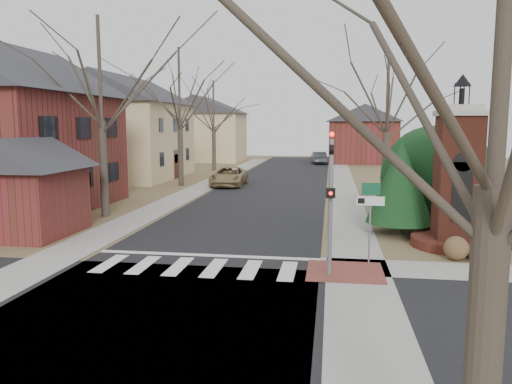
% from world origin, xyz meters
% --- Properties ---
extents(ground, '(120.00, 120.00, 0.00)m').
position_xyz_m(ground, '(0.00, 0.00, 0.00)').
color(ground, brown).
rests_on(ground, ground).
extents(main_street, '(8.00, 70.00, 0.01)m').
position_xyz_m(main_street, '(0.00, 22.00, 0.01)').
color(main_street, black).
rests_on(main_street, ground).
extents(cross_street, '(120.00, 8.00, 0.01)m').
position_xyz_m(cross_street, '(0.00, -3.00, 0.01)').
color(cross_street, black).
rests_on(cross_street, ground).
extents(crosswalk_zone, '(8.00, 2.20, 0.02)m').
position_xyz_m(crosswalk_zone, '(0.00, 0.80, 0.01)').
color(crosswalk_zone, silver).
rests_on(crosswalk_zone, ground).
extents(stop_bar, '(8.00, 0.35, 0.02)m').
position_xyz_m(stop_bar, '(0.00, 2.30, 0.01)').
color(stop_bar, silver).
rests_on(stop_bar, ground).
extents(sidewalk_right_main, '(2.00, 60.00, 0.02)m').
position_xyz_m(sidewalk_right_main, '(5.20, 22.00, 0.01)').
color(sidewalk_right_main, gray).
rests_on(sidewalk_right_main, ground).
extents(sidewalk_left, '(2.00, 60.00, 0.02)m').
position_xyz_m(sidewalk_left, '(-5.20, 22.00, 0.01)').
color(sidewalk_left, gray).
rests_on(sidewalk_left, ground).
extents(curb_apron, '(2.40, 2.40, 0.02)m').
position_xyz_m(curb_apron, '(4.80, 1.00, 0.01)').
color(curb_apron, brown).
rests_on(curb_apron, ground).
extents(traffic_signal_pole, '(0.28, 0.41, 4.50)m').
position_xyz_m(traffic_signal_pole, '(4.30, 0.57, 2.59)').
color(traffic_signal_pole, slate).
rests_on(traffic_signal_pole, ground).
extents(sign_post, '(0.90, 0.07, 2.75)m').
position_xyz_m(sign_post, '(5.59, 1.99, 1.95)').
color(sign_post, slate).
rests_on(sign_post, ground).
extents(brick_gate_monument, '(3.20, 3.20, 6.47)m').
position_xyz_m(brick_gate_monument, '(9.00, 4.99, 2.17)').
color(brick_gate_monument, '#5D281B').
rests_on(brick_gate_monument, ground).
extents(house_brick_left, '(9.80, 11.80, 9.42)m').
position_xyz_m(house_brick_left, '(-13.01, 9.99, 4.66)').
color(house_brick_left, maroon).
rests_on(house_brick_left, ground).
extents(house_stucco_left, '(9.80, 12.80, 9.28)m').
position_xyz_m(house_stucco_left, '(-13.50, 27.00, 4.59)').
color(house_stucco_left, '#CCB188').
rests_on(house_stucco_left, ground).
extents(garage_left, '(4.80, 4.80, 4.29)m').
position_xyz_m(garage_left, '(-8.52, 4.49, 2.24)').
color(garage_left, maroon).
rests_on(garage_left, ground).
extents(house_distant_left, '(10.80, 8.80, 8.53)m').
position_xyz_m(house_distant_left, '(-12.01, 48.00, 4.25)').
color(house_distant_left, '#CCB188').
rests_on(house_distant_left, ground).
extents(house_distant_right, '(8.80, 8.80, 7.30)m').
position_xyz_m(house_distant_right, '(7.99, 47.99, 3.65)').
color(house_distant_right, maroon).
rests_on(house_distant_right, ground).
extents(evergreen_near, '(2.80, 2.80, 4.10)m').
position_xyz_m(evergreen_near, '(7.20, 7.00, 2.30)').
color(evergreen_near, '#473D33').
rests_on(evergreen_near, ground).
extents(evergreen_mid, '(3.40, 3.40, 4.70)m').
position_xyz_m(evergreen_mid, '(10.50, 8.20, 2.60)').
color(evergreen_mid, '#473D33').
rests_on(evergreen_mid, ground).
extents(evergreen_mass, '(4.80, 4.80, 4.80)m').
position_xyz_m(evergreen_mass, '(9.00, 9.50, 2.40)').
color(evergreen_mass, black).
rests_on(evergreen_mass, ground).
extents(bare_tree_0, '(8.05, 8.05, 11.15)m').
position_xyz_m(bare_tree_0, '(-7.00, 9.00, 7.70)').
color(bare_tree_0, '#473D33').
rests_on(bare_tree_0, ground).
extents(bare_tree_1, '(8.40, 8.40, 11.64)m').
position_xyz_m(bare_tree_1, '(-7.00, 22.00, 8.03)').
color(bare_tree_1, '#473D33').
rests_on(bare_tree_1, ground).
extents(bare_tree_2, '(7.35, 7.35, 10.19)m').
position_xyz_m(bare_tree_2, '(-7.50, 35.00, 7.03)').
color(bare_tree_2, '#473D33').
rests_on(bare_tree_2, ground).
extents(bare_tree_3, '(7.00, 7.00, 9.70)m').
position_xyz_m(bare_tree_3, '(7.50, 16.00, 6.69)').
color(bare_tree_3, '#473D33').
rests_on(bare_tree_3, ground).
extents(pickup_truck, '(2.56, 5.25, 1.44)m').
position_xyz_m(pickup_truck, '(-3.40, 22.57, 0.72)').
color(pickup_truck, '#91794F').
rests_on(pickup_truck, ground).
extents(distant_car, '(2.12, 4.52, 1.43)m').
position_xyz_m(distant_car, '(2.85, 45.31, 0.72)').
color(distant_car, '#383C40').
rests_on(distant_car, ground).
extents(dry_shrub_left, '(0.84, 0.84, 0.84)m').
position_xyz_m(dry_shrub_left, '(8.60, 3.00, 0.42)').
color(dry_shrub_left, brown).
rests_on(dry_shrub_left, ground).
extents(dry_shrub_right, '(0.67, 0.67, 0.67)m').
position_xyz_m(dry_shrub_right, '(9.30, 3.00, 0.34)').
color(dry_shrub_right, brown).
rests_on(dry_shrub_right, ground).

